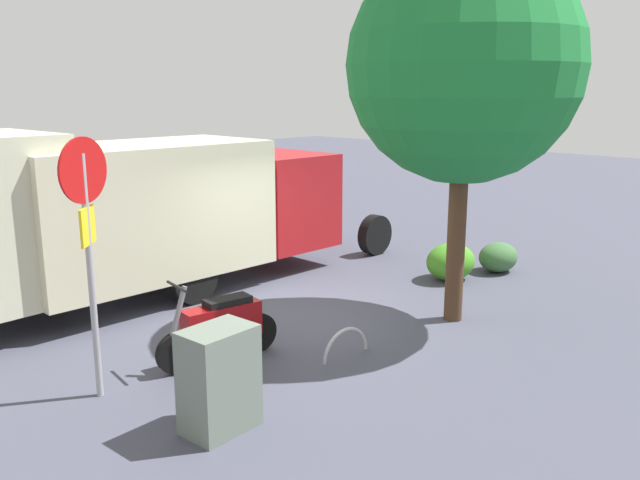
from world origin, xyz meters
TOP-DOWN VIEW (x-y plane):
  - ground_plane at (0.00, 0.00)m, footprint 60.00×60.00m
  - box_truck_near at (0.45, -2.93)m, footprint 7.94×2.21m
  - motorcycle at (2.24, 0.42)m, footprint 1.81×0.60m
  - stop_sign at (3.92, 0.21)m, footprint 0.71×0.33m
  - street_tree at (-1.43, 1.71)m, footprint 3.55×3.55m
  - utility_cabinet at (3.38, 1.91)m, footprint 0.82×0.59m
  - bike_rack_hoop at (0.92, 1.52)m, footprint 0.85×0.10m
  - shrub_near_sign at (-4.51, 0.74)m, footprint 0.89×0.73m
  - shrub_mid_verge at (-3.33, 0.38)m, footprint 1.06×0.87m

SIDE VIEW (x-z plane):
  - ground_plane at x=0.00m, z-range 0.00..0.00m
  - bike_rack_hoop at x=0.92m, z-range -0.43..0.43m
  - shrub_near_sign at x=-4.51m, z-range 0.00..0.61m
  - shrub_mid_verge at x=-3.33m, z-range 0.00..0.72m
  - motorcycle at x=2.24m, z-range -0.08..1.12m
  - utility_cabinet at x=3.38m, z-range 0.00..1.17m
  - box_truck_near at x=0.45m, z-range 0.18..2.91m
  - stop_sign at x=3.92m, z-range 0.52..3.66m
  - street_tree at x=-1.43m, z-range 1.10..6.87m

